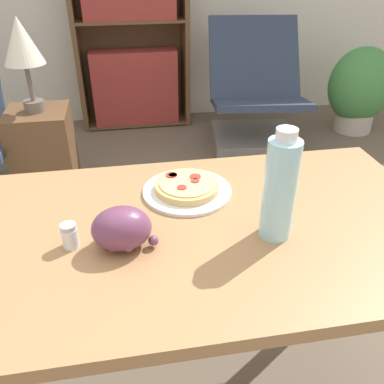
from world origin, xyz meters
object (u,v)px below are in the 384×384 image
object	(u,v)px
drink_bottle	(280,188)
salt_shaker	(70,236)
pizza_on_plate	(187,188)
grape_bunch	(121,229)
potted_plant_floor	(360,89)
bookshelf	(131,31)
side_table	(45,155)
lounge_chair_far	(255,107)
table_lamp	(22,45)

from	to	relation	value
drink_bottle	salt_shaker	distance (m)	0.49
pizza_on_plate	grape_bunch	world-z (taller)	grape_bunch
potted_plant_floor	salt_shaker	bearing A→B (deg)	-133.46
bookshelf	salt_shaker	bearing A→B (deg)	-95.60
grape_bunch	side_table	bearing A→B (deg)	106.85
salt_shaker	side_table	xyz separation A→B (m)	(-0.34, 1.49, -0.49)
salt_shaker	lounge_chair_far	distance (m)	2.36
lounge_chair_far	bookshelf	size ratio (longest dim) A/B	0.53
pizza_on_plate	salt_shaker	xyz separation A→B (m)	(-0.31, -0.19, 0.02)
salt_shaker	lounge_chair_far	bearing A→B (deg)	61.14
grape_bunch	table_lamp	distance (m)	1.59
drink_bottle	bookshelf	size ratio (longest dim) A/B	0.17
pizza_on_plate	table_lamp	size ratio (longest dim) A/B	0.51
lounge_chair_far	potted_plant_floor	world-z (taller)	lounge_chair_far
potted_plant_floor	table_lamp	bearing A→B (deg)	-165.04
bookshelf	potted_plant_floor	size ratio (longest dim) A/B	2.48
salt_shaker	table_lamp	xyz separation A→B (m)	(-0.34, 1.49, 0.13)
pizza_on_plate	salt_shaker	distance (m)	0.36
pizza_on_plate	grape_bunch	xyz separation A→B (m)	(-0.19, -0.21, 0.04)
drink_bottle	bookshelf	world-z (taller)	bookshelf
lounge_chair_far	side_table	distance (m)	1.55
drink_bottle	potted_plant_floor	world-z (taller)	drink_bottle
pizza_on_plate	side_table	size ratio (longest dim) A/B	0.47
pizza_on_plate	drink_bottle	distance (m)	0.31
lounge_chair_far	table_lamp	size ratio (longest dim) A/B	1.79
table_lamp	potted_plant_floor	size ratio (longest dim) A/B	0.73
lounge_chair_far	potted_plant_floor	distance (m)	0.90
pizza_on_plate	bookshelf	size ratio (longest dim) A/B	0.15
side_table	grape_bunch	bearing A→B (deg)	-73.15
pizza_on_plate	drink_bottle	bearing A→B (deg)	-51.84
table_lamp	drink_bottle	bearing A→B (deg)	-61.72
side_table	potted_plant_floor	size ratio (longest dim) A/B	0.80
drink_bottle	side_table	distance (m)	1.83
grape_bunch	drink_bottle	distance (m)	0.37
grape_bunch	drink_bottle	xyz separation A→B (m)	(0.36, -0.01, 0.08)
bookshelf	table_lamp	world-z (taller)	bookshelf
drink_bottle	table_lamp	bearing A→B (deg)	118.28
side_table	table_lamp	world-z (taller)	table_lamp
lounge_chair_far	grape_bunch	bearing A→B (deg)	-108.35
salt_shaker	lounge_chair_far	size ratio (longest dim) A/B	0.07
drink_bottle	lounge_chair_far	xyz separation A→B (m)	(0.63, 2.06, -0.57)
grape_bunch	table_lamp	size ratio (longest dim) A/B	0.31
pizza_on_plate	grape_bunch	size ratio (longest dim) A/B	1.67
side_table	lounge_chair_far	bearing A→B (deg)	20.08
grape_bunch	salt_shaker	bearing A→B (deg)	170.17
bookshelf	side_table	world-z (taller)	bookshelf
bookshelf	pizza_on_plate	bearing A→B (deg)	-88.75
salt_shaker	potted_plant_floor	distance (m)	2.95
drink_bottle	side_table	xyz separation A→B (m)	(-0.82, 1.53, -0.59)
grape_bunch	lounge_chair_far	world-z (taller)	lounge_chair_far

